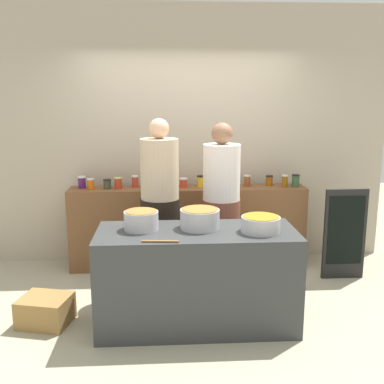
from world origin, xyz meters
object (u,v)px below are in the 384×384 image
object	(u,v)px
preserve_jar_1	(91,184)
wooden_spoon	(160,241)
cooking_pot_center	(200,219)
chalkboard_sign	(345,234)
cooking_pot_right	(261,224)
preserve_jar_3	(118,183)
preserve_jar_10	(232,181)
preserve_jar_6	(161,182)
cook_in_cap	(221,214)
cook_with_tongs	(160,215)
preserve_jar_14	(296,181)
preserve_jar_13	(285,181)
cooking_pot_left	(141,220)
preserve_jar_4	(135,181)
preserve_jar_5	(150,184)
preserve_jar_7	(183,183)
preserve_jar_8	(201,181)
preserve_jar_0	(82,182)
preserve_jar_12	(269,180)
preserve_jar_9	(222,183)
preserve_jar_11	(247,181)
bread_crate	(45,310)
preserve_jar_2	(107,184)

from	to	relation	value
preserve_jar_1	wooden_spoon	size ratio (longest dim) A/B	0.42
cooking_pot_center	chalkboard_sign	distance (m)	1.90
cooking_pot_right	wooden_spoon	distance (m)	0.87
preserve_jar_3	preserve_jar_10	size ratio (longest dim) A/B	1.22
preserve_jar_6	cook_in_cap	bearing A→B (deg)	-40.09
preserve_jar_6	wooden_spoon	bearing A→B (deg)	-90.05
preserve_jar_10	cook_with_tongs	size ratio (longest dim) A/B	0.06
preserve_jar_6	preserve_jar_14	distance (m)	1.55
preserve_jar_13	cooking_pot_center	size ratio (longest dim) A/B	0.41
preserve_jar_6	preserve_jar_10	world-z (taller)	preserve_jar_6
cooking_pot_left	preserve_jar_6	bearing A→B (deg)	82.92
preserve_jar_4	preserve_jar_5	xyz separation A→B (m)	(0.18, -0.10, -0.01)
preserve_jar_7	cooking_pot_left	xyz separation A→B (m)	(-0.42, -1.35, -0.06)
cook_in_cap	preserve_jar_8	bearing A→B (deg)	104.75
preserve_jar_13	cooking_pot_center	xyz separation A→B (m)	(-1.08, -1.30, -0.07)
preserve_jar_6	preserve_jar_0	bearing A→B (deg)	175.04
preserve_jar_10	cook_in_cap	distance (m)	0.69
preserve_jar_12	preserve_jar_14	bearing A→B (deg)	-17.70
cooking_pot_left	cook_with_tongs	distance (m)	0.71
preserve_jar_13	preserve_jar_9	bearing A→B (deg)	176.97
preserve_jar_11	preserve_jar_14	size ratio (longest dim) A/B	0.91
preserve_jar_4	preserve_jar_10	distance (m)	1.12
preserve_jar_9	preserve_jar_10	bearing A→B (deg)	24.02
cooking_pot_center	cooking_pot_right	xyz separation A→B (m)	(0.50, -0.14, -0.02)
preserve_jar_7	bread_crate	world-z (taller)	preserve_jar_7
preserve_jar_6	preserve_jar_12	xyz separation A→B (m)	(1.26, 0.09, -0.01)
preserve_jar_7	cooking_pot_center	bearing A→B (deg)	-86.52
preserve_jar_5	cooking_pot_left	world-z (taller)	preserve_jar_5
preserve_jar_9	preserve_jar_12	bearing A→B (deg)	5.03
cooking_pot_center	preserve_jar_5	bearing A→B (deg)	109.47
preserve_jar_12	cook_with_tongs	distance (m)	1.47
preserve_jar_2	bread_crate	distance (m)	1.63
preserve_jar_8	cooking_pot_right	distance (m)	1.57
preserve_jar_4	cooking_pot_left	world-z (taller)	preserve_jar_4
preserve_jar_6	cooking_pot_right	xyz separation A→B (m)	(0.84, -1.44, -0.10)
preserve_jar_7	cooking_pot_left	distance (m)	1.42
wooden_spoon	preserve_jar_1	bearing A→B (deg)	115.02
preserve_jar_2	preserve_jar_12	bearing A→B (deg)	2.33
preserve_jar_9	preserve_jar_5	bearing A→B (deg)	-176.59
preserve_jar_7	cook_with_tongs	size ratio (longest dim) A/B	0.06
preserve_jar_4	bread_crate	size ratio (longest dim) A/B	0.32
preserve_jar_4	preserve_jar_7	size ratio (longest dim) A/B	1.24
preserve_jar_10	cook_with_tongs	distance (m)	1.13
preserve_jar_0	preserve_jar_5	bearing A→B (deg)	-6.33
preserve_jar_7	preserve_jar_8	bearing A→B (deg)	11.95
cooking_pot_right	preserve_jar_2	bearing A→B (deg)	134.78
preserve_jar_7	preserve_jar_10	xyz separation A→B (m)	(0.57, 0.05, -0.00)
preserve_jar_12	cooking_pot_center	bearing A→B (deg)	-123.56
preserve_jar_11	preserve_jar_12	xyz separation A→B (m)	(0.27, 0.03, -0.01)
preserve_jar_0	preserve_jar_5	distance (m)	0.78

